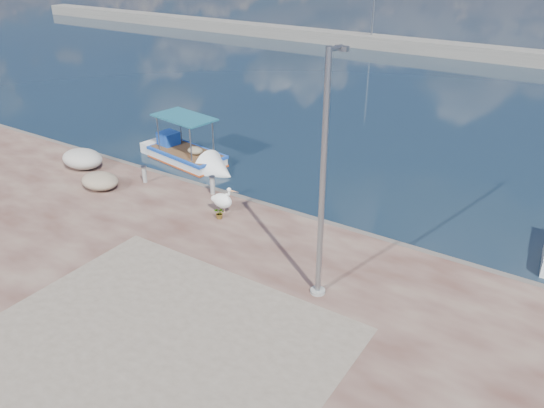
{
  "coord_description": "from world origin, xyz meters",
  "views": [
    {
      "loc": [
        9.17,
        -10.24,
        9.76
      ],
      "look_at": [
        0.0,
        3.8,
        1.3
      ],
      "focal_mm": 35.0,
      "sensor_mm": 36.0,
      "label": 1
    }
  ],
  "objects": [
    {
      "name": "breakwater",
      "position": [
        -0.0,
        40.0,
        0.6
      ],
      "size": [
        120.0,
        2.2,
        7.5
      ],
      "color": "gray",
      "rests_on": "ground"
    },
    {
      "name": "potted_plant",
      "position": [
        -1.82,
        3.08,
        0.72
      ],
      "size": [
        0.43,
        0.38,
        0.45
      ],
      "primitive_type": "imported",
      "rotation": [
        0.0,
        0.0,
        -0.08
      ],
      "color": "#33722D",
      "rests_on": "quay"
    },
    {
      "name": "net_pile_a",
      "position": [
        -9.97,
        3.57,
        0.91
      ],
      "size": [
        2.03,
        1.47,
        0.83
      ],
      "primitive_type": "ellipsoid",
      "color": "beige",
      "rests_on": "quay"
    },
    {
      "name": "bollard_far",
      "position": [
        -6.48,
        3.91,
        0.9
      ],
      "size": [
        0.24,
        0.24,
        0.73
      ],
      "color": "gray",
      "rests_on": "quay"
    },
    {
      "name": "net_pile_b",
      "position": [
        -7.58,
        2.49,
        0.82
      ],
      "size": [
        1.66,
        1.29,
        0.64
      ],
      "primitive_type": "ellipsoid",
      "color": "#C3AB91",
      "rests_on": "quay"
    },
    {
      "name": "lamp_post",
      "position": [
        3.38,
        1.08,
        3.8
      ],
      "size": [
        0.44,
        0.96,
        7.0
      ],
      "color": "gray",
      "rests_on": "quay"
    },
    {
      "name": "ground",
      "position": [
        0.0,
        0.0,
        0.0
      ],
      "size": [
        1400.0,
        1400.0,
        0.0
      ],
      "primitive_type": "plane",
      "color": "#162635",
      "rests_on": "ground"
    },
    {
      "name": "quay_patch",
      "position": [
        1.0,
        -3.0,
        0.5
      ],
      "size": [
        9.0,
        7.0,
        0.01
      ],
      "primitive_type": "cube",
      "color": "gray",
      "rests_on": "quay"
    },
    {
      "name": "pelican",
      "position": [
        -2.04,
        3.56,
        0.99
      ],
      "size": [
        1.11,
        0.69,
        1.05
      ],
      "rotation": [
        0.0,
        0.0,
        0.27
      ],
      "color": "tan",
      "rests_on": "quay"
    },
    {
      "name": "boat_left",
      "position": [
        -7.44,
        7.58,
        0.21
      ],
      "size": [
        5.69,
        2.64,
        2.63
      ],
      "rotation": [
        0.0,
        0.0,
        -0.16
      ],
      "color": "white",
      "rests_on": "ground"
    },
    {
      "name": "bollard_near",
      "position": [
        -3.37,
        4.6,
        0.91
      ],
      "size": [
        0.25,
        0.25,
        0.76
      ],
      "color": "gray",
      "rests_on": "quay"
    }
  ]
}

